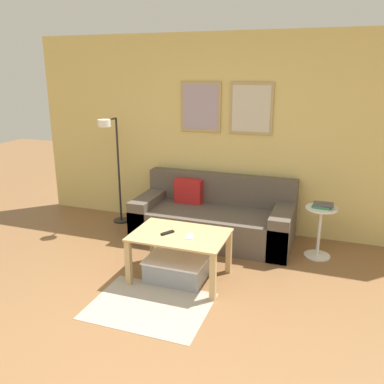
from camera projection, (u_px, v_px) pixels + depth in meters
ground_plane at (122, 367)px, 2.98m from camera, size 16.00×16.00×0.00m
wall_back at (230, 134)px, 5.31m from camera, size 5.60×0.09×2.55m
area_rug at (150, 306)px, 3.76m from camera, size 1.09×0.83×0.01m
couch at (214, 218)px, 5.20m from camera, size 1.98×0.89×0.78m
coffee_table at (180, 242)px, 4.15m from camera, size 0.96×0.66×0.50m
storage_bin at (176, 269)px, 4.20m from camera, size 0.62×0.44×0.23m
floor_lamp at (112, 158)px, 5.44m from camera, size 0.23×0.49×1.49m
side_table at (320, 227)px, 4.65m from camera, size 0.35×0.35×0.60m
book_stack at (323, 205)px, 4.58m from camera, size 0.24×0.17×0.05m
remote_control at (168, 233)px, 4.12m from camera, size 0.11×0.15×0.02m
cell_phone at (189, 236)px, 4.04m from camera, size 0.10×0.15×0.01m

